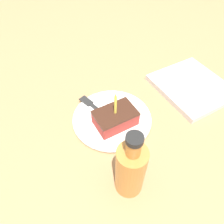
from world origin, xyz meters
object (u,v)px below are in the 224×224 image
at_px(plate, 112,119).
at_px(bottle, 131,169).
at_px(marble_board, 191,86).
at_px(fork, 98,110).
at_px(cake_slice, 115,118).

distance_m(plate, bottle, 0.22).
relative_size(plate, marble_board, 0.99).
bearing_deg(bottle, marble_board, 116.75).
bearing_deg(plate, marble_board, 88.71).
height_order(fork, bottle, bottle).
bearing_deg(fork, bottle, -9.60).
relative_size(bottle, marble_board, 0.84).
height_order(cake_slice, bottle, bottle).
distance_m(cake_slice, marble_board, 0.32).
relative_size(plate, cake_slice, 1.97).
distance_m(fork, bottle, 0.26).
height_order(plate, cake_slice, cake_slice).
height_order(cake_slice, marble_board, cake_slice).
distance_m(fork, marble_board, 0.34).
xyz_separation_m(cake_slice, fork, (-0.07, -0.02, -0.02)).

